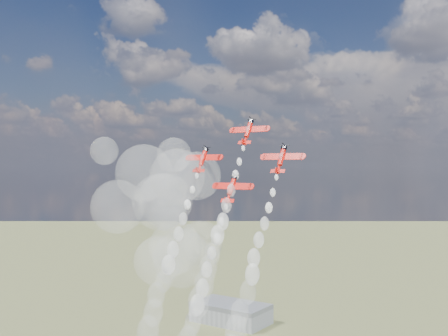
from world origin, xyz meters
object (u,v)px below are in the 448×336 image
object	(u,v)px
plane_left	(203,159)
plane_right	(281,159)
plane_slot	(231,188)
plane_lead	(248,131)
hangar	(231,313)

from	to	relation	value
plane_left	plane_right	xyz separation A→B (m)	(28.57, 0.00, 0.00)
plane_right	plane_slot	bearing A→B (deg)	-161.59
plane_lead	plane_left	bearing A→B (deg)	-161.59
plane_left	plane_slot	size ratio (longest dim) A/B	1.00
plane_lead	plane_left	xyz separation A→B (m)	(-14.29, -4.75, -8.80)
plane_right	plane_slot	size ratio (longest dim) A/B	1.00
plane_lead	plane_slot	bearing A→B (deg)	-90.00
hangar	plane_left	size ratio (longest dim) A/B	3.89
hangar	plane_lead	xyz separation A→B (m)	(108.67, -153.90, 110.07)
plane_left	plane_slot	distance (m)	17.44
plane_right	plane_lead	bearing A→B (deg)	161.59
plane_lead	plane_left	world-z (taller)	plane_lead
plane_lead	plane_slot	distance (m)	20.00
plane_lead	plane_slot	xyz separation A→B (m)	(0.00, -9.51, -17.59)
hangar	plane_lead	bearing A→B (deg)	-54.77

